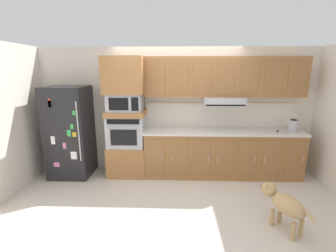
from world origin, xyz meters
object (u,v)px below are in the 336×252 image
(electric_kettle, at_px, (293,126))
(dog, at_px, (284,203))
(screwdriver, at_px, (278,131))
(microwave, at_px, (126,102))
(refrigerator, at_px, (70,132))
(built_in_oven, at_px, (127,131))

(electric_kettle, relative_size, dog, 0.31)
(screwdriver, bearing_deg, dog, -108.61)
(microwave, bearing_deg, electric_kettle, -0.85)
(refrigerator, relative_size, dog, 2.26)
(microwave, bearing_deg, dog, -34.44)
(refrigerator, bearing_deg, dog, -24.17)
(microwave, bearing_deg, refrigerator, -176.49)
(refrigerator, xyz_separation_m, built_in_oven, (1.10, 0.07, 0.02))
(refrigerator, distance_m, microwave, 1.25)
(microwave, distance_m, screwdriver, 2.94)
(electric_kettle, bearing_deg, refrigerator, -179.73)
(built_in_oven, xyz_separation_m, screwdriver, (2.90, -0.08, 0.03))
(electric_kettle, distance_m, dog, 1.89)
(built_in_oven, relative_size, dog, 0.90)
(screwdriver, relative_size, electric_kettle, 0.69)
(built_in_oven, height_order, microwave, microwave)
(refrigerator, xyz_separation_m, microwave, (1.10, 0.07, 0.58))
(refrigerator, relative_size, microwave, 2.73)
(refrigerator, relative_size, screwdriver, 10.70)
(built_in_oven, bearing_deg, electric_kettle, -0.85)
(microwave, xyz_separation_m, screwdriver, (2.90, -0.08, -0.53))
(screwdriver, height_order, dog, screwdriver)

